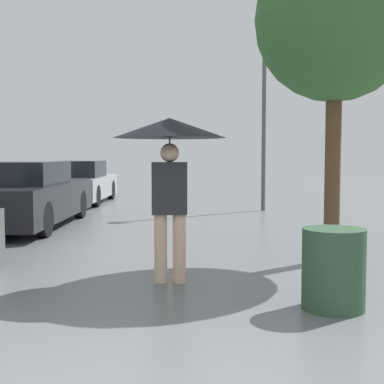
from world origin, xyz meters
TOP-DOWN VIEW (x-y plane):
  - pedestrian at (-0.07, 3.87)m, footprint 1.25×1.25m
  - parked_car_middle at (-3.22, 8.48)m, footprint 1.74×4.52m
  - parked_car_farthest at (-3.30, 13.65)m, footprint 1.65×4.10m
  - tree at (2.05, 5.11)m, footprint 2.12×2.12m
  - street_lamp at (1.90, 11.59)m, footprint 0.37×0.37m
  - trash_bin at (1.51, 2.86)m, footprint 0.58×0.58m

SIDE VIEW (x-z plane):
  - trash_bin at x=1.51m, z-range 0.00..0.76m
  - parked_car_farthest at x=-3.30m, z-range -0.04..1.20m
  - parked_car_middle at x=-3.22m, z-range -0.04..1.26m
  - pedestrian at x=-0.07m, z-range 0.63..2.47m
  - tree at x=2.05m, z-range 1.04..5.30m
  - street_lamp at x=1.90m, z-range 1.10..6.13m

